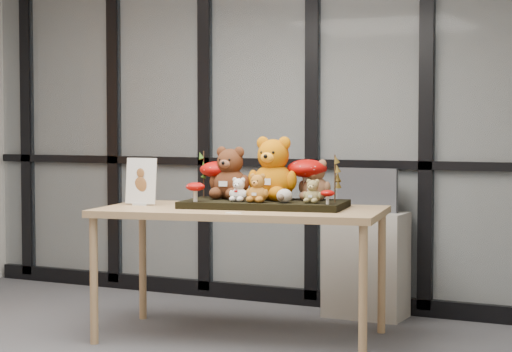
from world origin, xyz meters
The scene contains 24 objects.
room_shell centered at (0.00, 0.00, 1.68)m, with size 5.00×5.00×5.00m.
glass_partition centered at (0.00, 2.47, 1.42)m, with size 4.90×0.06×2.78m.
display_table centered at (0.47, 1.31, 0.75)m, with size 1.87×1.18×0.81m.
diorama_tray centered at (0.58, 1.40, 0.84)m, with size 1.00×0.50×0.04m, color black.
bear_pooh_yellow centered at (0.60, 1.48, 1.08)m, with size 0.33×0.30×0.44m, color #CB6C06, non-canonical shape.
bear_brown_medium centered at (0.32, 1.43, 1.04)m, with size 0.28×0.25×0.37m, color #4F2714, non-canonical shape.
bear_tan_back centered at (0.85, 1.58, 1.00)m, with size 0.21×0.19×0.28m, color #8D5C3C, non-canonical shape.
bear_small_yellow centered at (0.60, 1.26, 0.95)m, with size 0.15×0.13×0.19m, color #BA7022, non-canonical shape.
bear_white_bow centered at (0.47, 1.27, 0.94)m, with size 0.12×0.11×0.16m, color white, non-canonical shape.
bear_beige_small centered at (0.92, 1.36, 0.94)m, with size 0.12×0.11×0.16m, color #96864E, non-canonical shape.
plush_cream_hedgehog centered at (0.77, 1.29, 0.90)m, with size 0.07×0.07×0.09m, color beige, non-canonical shape.
mushroom_back_left centered at (0.21, 1.48, 0.99)m, with size 0.24×0.24×0.26m, color #9D0805, non-canonical shape.
mushroom_back_right centered at (0.79, 1.58, 1.00)m, with size 0.25×0.25×0.28m, color #9D0805, non-canonical shape.
mushroom_front_left centered at (0.23, 1.15, 0.92)m, with size 0.12×0.12×0.13m, color #9D0805, non-canonical shape.
mushroom_front_right centered at (1.04, 1.32, 0.90)m, with size 0.08×0.08×0.09m, color #9D0805, non-canonical shape.
sprig_green_far_left centered at (0.12, 1.44, 1.01)m, with size 0.05×0.05×0.30m, color #16350C, non-canonical shape.
sprig_green_mid_left centered at (0.26, 1.52, 0.97)m, with size 0.05×0.05×0.23m, color #16350C, non-canonical shape.
sprig_dry_far_right centered at (0.98, 1.59, 1.00)m, with size 0.05×0.05×0.29m, color brown, non-canonical shape.
sprig_dry_mid_right centered at (1.03, 1.46, 0.97)m, with size 0.05×0.05×0.23m, color brown, non-canonical shape.
sprig_green_centre centered at (0.47, 1.58, 0.95)m, with size 0.05×0.05×0.18m, color #16350C, non-canonical shape.
sign_holder centered at (-0.20, 1.20, 0.95)m, with size 0.21×0.07×0.30m.
label_card centered at (0.59, 0.98, 0.82)m, with size 0.10×0.03×0.00m, color white.
cabinet centered at (0.94, 2.27, 0.36)m, with size 0.55×0.32×0.73m, color #A6A095.
monitor centered at (0.94, 2.29, 0.88)m, with size 0.43×0.04×0.30m.
Camera 1 is at (3.09, -3.75, 1.31)m, focal length 65.00 mm.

